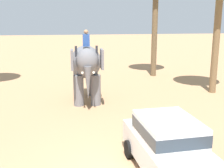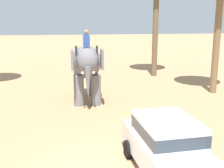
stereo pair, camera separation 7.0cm
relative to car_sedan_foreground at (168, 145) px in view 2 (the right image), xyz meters
name	(u,v)px [view 2 (the right image)]	position (x,y,z in m)	size (l,w,h in m)	color
car_sedan_foreground	(168,145)	(0.00, 0.00, 0.00)	(2.14, 4.23, 1.70)	white
elephant_with_mahout	(87,65)	(-2.00, 7.82, 1.06)	(1.62, 3.87, 3.88)	slate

